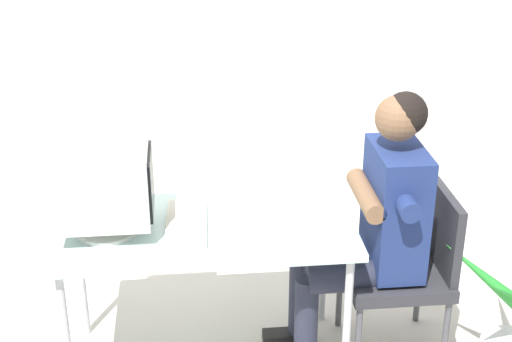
# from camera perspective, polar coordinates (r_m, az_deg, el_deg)

# --- Properties ---
(desk) EXTENTS (1.32, 0.67, 0.73)m
(desk) POSITION_cam_1_polar(r_m,az_deg,el_deg) (3.38, -3.90, -4.92)
(desk) COLOR #B7B7BC
(desk) RESTS_ON ground_plane
(crt_monitor) EXTENTS (0.40, 0.34, 0.39)m
(crt_monitor) POSITION_cam_1_polar(r_m,az_deg,el_deg) (3.25, -11.36, -1.06)
(crt_monitor) COLOR silver
(crt_monitor) RESTS_ON desk
(keyboard) EXTENTS (0.20, 0.44, 0.03)m
(keyboard) POSITION_cam_1_polar(r_m,az_deg,el_deg) (3.34, -5.24, -3.91)
(keyboard) COLOR beige
(keyboard) RESTS_ON desk
(office_chair) EXTENTS (0.47, 0.47, 0.84)m
(office_chair) POSITION_cam_1_polar(r_m,az_deg,el_deg) (3.63, 11.38, -6.78)
(office_chair) COLOR #4C4C51
(office_chair) RESTS_ON ground_plane
(person_seated) EXTENTS (0.70, 0.59, 1.32)m
(person_seated) POSITION_cam_1_polar(r_m,az_deg,el_deg) (3.46, 8.82, -3.66)
(person_seated) COLOR navy
(person_seated) RESTS_ON ground_plane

